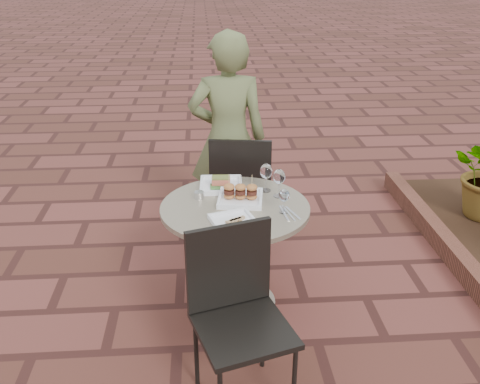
{
  "coord_description": "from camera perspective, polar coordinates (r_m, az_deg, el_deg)",
  "views": [
    {
      "loc": [
        -0.23,
        -2.9,
        2.14
      ],
      "look_at": [
        -0.02,
        -0.02,
        0.82
      ],
      "focal_mm": 40.0,
      "sensor_mm": 36.0,
      "label": 1
    }
  ],
  "objects": [
    {
      "name": "steel_ramekin",
      "position": [
        3.3,
        -4.39,
        -0.33
      ],
      "size": [
        0.07,
        0.07,
        0.04
      ],
      "primitive_type": "cylinder",
      "rotation": [
        0.0,
        0.0,
        -0.13
      ],
      "color": "silver",
      "rests_on": "cafe_table"
    },
    {
      "name": "cafe_table",
      "position": [
        3.33,
        -0.52,
        -5.29
      ],
      "size": [
        0.9,
        0.9,
        0.73
      ],
      "color": "gray",
      "rests_on": "ground"
    },
    {
      "name": "plate_salmon",
      "position": [
        3.45,
        -2.04,
        0.82
      ],
      "size": [
        0.28,
        0.28,
        0.07
      ],
      "rotation": [
        0.0,
        0.0,
        -0.04
      ],
      "color": "white",
      "rests_on": "cafe_table"
    },
    {
      "name": "planter_curb",
      "position": [
        4.22,
        22.3,
        -6.74
      ],
      "size": [
        0.12,
        3.0,
        0.15
      ],
      "primitive_type": "cube",
      "color": "brown",
      "rests_on": "ground"
    },
    {
      "name": "wine_glass_mid",
      "position": [
        3.36,
        2.8,
        2.16
      ],
      "size": [
        0.08,
        0.08,
        0.18
      ],
      "color": "white",
      "rests_on": "cafe_table"
    },
    {
      "name": "chair_far",
      "position": [
        3.95,
        0.11,
        0.82
      ],
      "size": [
        0.49,
        0.49,
        0.93
      ],
      "rotation": [
        0.0,
        0.0,
        3.01
      ],
      "color": "black",
      "rests_on": "ground"
    },
    {
      "name": "wine_glass_right",
      "position": [
        3.1,
        4.74,
        -0.44
      ],
      "size": [
        0.06,
        0.06,
        0.15
      ],
      "color": "white",
      "rests_on": "cafe_table"
    },
    {
      "name": "plate_sliders",
      "position": [
        3.26,
        0.04,
        -0.33
      ],
      "size": [
        0.3,
        0.3,
        0.17
      ],
      "rotation": [
        0.0,
        0.0,
        -0.14
      ],
      "color": "white",
      "rests_on": "cafe_table"
    },
    {
      "name": "plate_tuna",
      "position": [
        3.0,
        -0.68,
        -3.17
      ],
      "size": [
        0.29,
        0.29,
        0.03
      ],
      "rotation": [
        0.0,
        0.0,
        0.29
      ],
      "color": "white",
      "rests_on": "cafe_table"
    },
    {
      "name": "cutlery_set",
      "position": [
        3.13,
        5.19,
        -2.25
      ],
      "size": [
        0.14,
        0.23,
        0.0
      ],
      "primitive_type": null,
      "rotation": [
        0.0,
        0.0,
        0.26
      ],
      "color": "silver",
      "rests_on": "cafe_table"
    },
    {
      "name": "wine_glass_far",
      "position": [
        3.29,
        4.19,
        1.57
      ],
      "size": [
        0.08,
        0.08,
        0.18
      ],
      "color": "white",
      "rests_on": "cafe_table"
    },
    {
      "name": "chair_near",
      "position": [
        2.69,
        -0.37,
        -11.67
      ],
      "size": [
        0.55,
        0.55,
        0.93
      ],
      "rotation": [
        0.0,
        0.0,
        0.3
      ],
      "color": "black",
      "rests_on": "ground"
    },
    {
      "name": "ground",
      "position": [
        3.61,
        0.27,
        -11.78
      ],
      "size": [
        60.0,
        60.0,
        0.0
      ],
      "primitive_type": "plane",
      "color": "brown",
      "rests_on": "ground"
    },
    {
      "name": "diner",
      "position": [
        4.08,
        -1.3,
        5.64
      ],
      "size": [
        0.6,
        0.39,
        1.63
      ],
      "primitive_type": "imported",
      "rotation": [
        0.0,
        0.0,
        3.14
      ],
      "color": "#545C32",
      "rests_on": "ground"
    }
  ]
}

